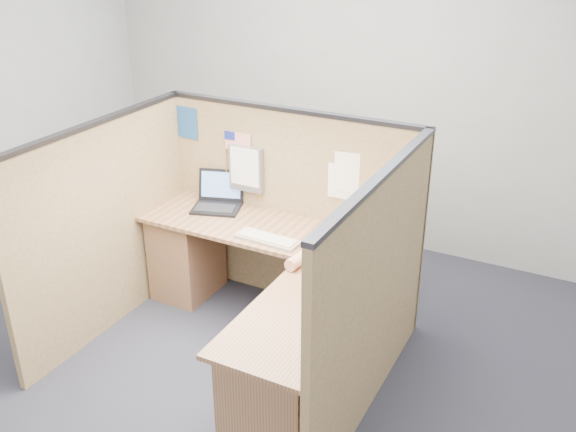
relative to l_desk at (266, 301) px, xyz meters
The scene contains 13 objects.
floor 0.52m from the l_desk, 122.80° to the right, with size 5.00×5.00×0.00m, color #1E202B.
wall_back 2.22m from the l_desk, 95.35° to the left, with size 5.00×5.00×0.00m, color #96999B.
cubicle_partitions 0.44m from the l_desk, 142.47° to the left, with size 2.06×1.83×1.53m.
l_desk is the anchor object (origin of this frame).
laptop 0.98m from the l_desk, 141.49° to the left, with size 0.42×0.44×0.26m.
keyboard 0.42m from the l_desk, 116.11° to the left, with size 0.46×0.18×0.03m.
mouse 0.50m from the l_desk, 50.34° to the left, with size 0.12×0.07×0.05m, color #B9B9BE.
hand_forearm 0.46m from the l_desk, 26.21° to the left, with size 0.12×0.43×0.09m.
blue_poster 1.56m from the l_desk, 147.27° to the left, with size 0.19×0.00×0.25m, color navy.
american_flag 1.24m from the l_desk, 133.36° to the left, with size 0.22×0.01×0.39m.
file_holder 1.06m from the l_desk, 128.89° to the left, with size 0.27×0.05×0.35m.
paper_left 1.05m from the l_desk, 67.02° to the left, with size 0.22×0.00×0.29m, color white.
paper_right 0.98m from the l_desk, 71.28° to the left, with size 0.20×0.00×0.25m, color white.
Camera 1 is at (2.00, -2.90, 2.73)m, focal length 40.00 mm.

